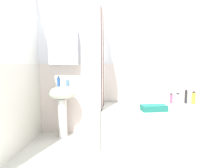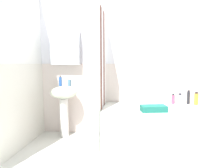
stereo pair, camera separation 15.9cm
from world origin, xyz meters
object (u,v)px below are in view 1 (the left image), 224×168
object	(u,v)px
toothbrush_cup	(68,83)
body_wash_bottle	(178,99)
sink	(62,101)
lotion_bottle	(194,98)
towel_folded	(154,108)
soap_dispenser	(59,82)
shampoo_bottle	(186,97)
conditioner_bottle	(171,99)
bathtub	(154,125)

from	to	relation	value
toothbrush_cup	body_wash_bottle	xyz separation A→B (m)	(1.79, 0.05, -0.25)
toothbrush_cup	body_wash_bottle	bearing A→B (deg)	1.57
sink	lotion_bottle	world-z (taller)	sink
sink	towel_folded	xyz separation A→B (m)	(1.40, -0.40, -0.01)
sink	soap_dispenser	size ratio (longest dim) A/B	4.82
toothbrush_cup	shampoo_bottle	distance (m)	1.94
towel_folded	body_wash_bottle	bearing A→B (deg)	47.83
body_wash_bottle	soap_dispenser	bearing A→B (deg)	-177.70
toothbrush_cup	towel_folded	xyz separation A→B (m)	(1.32, -0.47, -0.29)
sink	soap_dispenser	world-z (taller)	soap_dispenser
shampoo_bottle	conditioner_bottle	bearing A→B (deg)	-178.70
toothbrush_cup	bathtub	bearing A→B (deg)	-10.28
sink	shampoo_bottle	bearing A→B (deg)	3.85
toothbrush_cup	sink	bearing A→B (deg)	-140.25
toothbrush_cup	bathtub	xyz separation A→B (m)	(1.37, -0.25, -0.61)
soap_dispenser	conditioner_bottle	xyz separation A→B (m)	(1.83, 0.09, -0.28)
toothbrush_cup	bathtub	world-z (taller)	toothbrush_cup
bathtub	body_wash_bottle	xyz separation A→B (m)	(0.42, 0.30, 0.36)
toothbrush_cup	bathtub	size ratio (longest dim) A/B	0.07
shampoo_bottle	bathtub	bearing A→B (deg)	-150.47
sink	conditioner_bottle	xyz separation A→B (m)	(1.77, 0.13, 0.02)
bathtub	conditioner_bottle	size ratio (longest dim) A/B	9.32
lotion_bottle	conditioner_bottle	world-z (taller)	lotion_bottle
bathtub	lotion_bottle	size ratio (longest dim) A/B	7.56
towel_folded	toothbrush_cup	bearing A→B (deg)	160.58
bathtub	lotion_bottle	xyz separation A→B (m)	(0.67, 0.28, 0.37)
shampoo_bottle	towel_folded	world-z (taller)	shampoo_bottle
towel_folded	lotion_bottle	bearing A→B (deg)	34.84
shampoo_bottle	conditioner_bottle	distance (m)	0.24
sink	towel_folded	size ratio (longest dim) A/B	2.40
towel_folded	sink	bearing A→B (deg)	164.08
body_wash_bottle	conditioner_bottle	world-z (taller)	body_wash_bottle
toothbrush_cup	conditioner_bottle	world-z (taller)	toothbrush_cup
bathtub	sink	bearing A→B (deg)	172.84
soap_dispenser	shampoo_bottle	size ratio (longest dim) A/B	0.77
sink	body_wash_bottle	size ratio (longest dim) A/B	4.79
soap_dispenser	toothbrush_cup	world-z (taller)	soap_dispenser
toothbrush_cup	lotion_bottle	bearing A→B (deg)	0.89
bathtub	lotion_bottle	distance (m)	0.82
soap_dispenser	bathtub	bearing A→B (deg)	-8.27
soap_dispenser	body_wash_bottle	xyz separation A→B (m)	(1.93, 0.08, -0.27)
towel_folded	shampoo_bottle	bearing A→B (deg)	41.49
toothbrush_cup	soap_dispenser	bearing A→B (deg)	-168.65
soap_dispenser	conditioner_bottle	world-z (taller)	soap_dispenser
conditioner_bottle	bathtub	bearing A→B (deg)	-135.73
conditioner_bottle	toothbrush_cup	bearing A→B (deg)	-177.85
lotion_bottle	towel_folded	distance (m)	0.87
soap_dispenser	lotion_bottle	distance (m)	2.19
toothbrush_cup	towel_folded	bearing A→B (deg)	-19.42
body_wash_bottle	lotion_bottle	bearing A→B (deg)	-4.04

